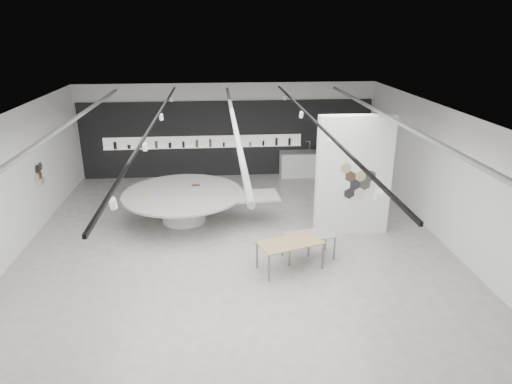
{
  "coord_description": "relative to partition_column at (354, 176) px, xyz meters",
  "views": [
    {
      "loc": [
        -0.45,
        -11.36,
        6.0
      ],
      "look_at": [
        0.65,
        1.2,
        1.32
      ],
      "focal_mm": 32.0,
      "sensor_mm": 36.0,
      "label": 1
    }
  ],
  "objects": [
    {
      "name": "kitchen_counter",
      "position": [
        -0.46,
        5.54,
        -1.28
      ],
      "size": [
        1.84,
        0.73,
        1.45
      ],
      "rotation": [
        0.0,
        0.0,
        0.01
      ],
      "color": "white",
      "rests_on": "ground"
    },
    {
      "name": "display_island",
      "position": [
        -5.0,
        1.29,
        -1.17
      ],
      "size": [
        5.04,
        4.02,
        0.98
      ],
      "rotation": [
        0.0,
        0.0,
        0.05
      ],
      "color": "white",
      "rests_on": "ground"
    },
    {
      "name": "sample_table_wood",
      "position": [
        -2.17,
        -2.02,
        -1.1
      ],
      "size": [
        1.8,
        1.29,
        0.76
      ],
      "rotation": [
        0.0,
        0.0,
        0.33
      ],
      "color": "#A58655",
      "rests_on": "ground"
    },
    {
      "name": "back_wall_display",
      "position": [
        -3.58,
        5.94,
        -0.26
      ],
      "size": [
        11.8,
        0.27,
        3.1
      ],
      "color": "black",
      "rests_on": "ground"
    },
    {
      "name": "partition_column",
      "position": [
        0.0,
        0.0,
        0.0
      ],
      "size": [
        2.2,
        0.38,
        3.6
      ],
      "color": "white",
      "rests_on": "ground"
    },
    {
      "name": "sample_table_stone",
      "position": [
        -1.58,
        -1.49,
        -1.17
      ],
      "size": [
        1.44,
        0.9,
        0.69
      ],
      "rotation": [
        0.0,
        0.0,
        0.18
      ],
      "color": "gray",
      "rests_on": "ground"
    },
    {
      "name": "room",
      "position": [
        -3.59,
        -1.0,
        0.27
      ],
      "size": [
        12.02,
        14.02,
        3.82
      ],
      "color": "#AAA6A0",
      "rests_on": "ground"
    }
  ]
}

